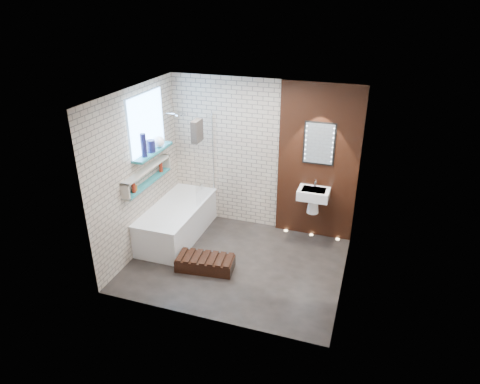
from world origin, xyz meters
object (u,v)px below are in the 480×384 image
(bathtub, at_px, (177,221))
(bath_screen, at_px, (205,160))
(washbasin, at_px, (313,197))
(walnut_step, at_px, (205,264))
(led_mirror, at_px, (319,144))

(bathtub, bearing_deg, bath_screen, 51.10)
(washbasin, height_order, walnut_step, washbasin)
(bathtub, distance_m, walnut_step, 1.13)
(bath_screen, distance_m, walnut_step, 1.74)
(bath_screen, height_order, led_mirror, led_mirror)
(bathtub, xyz_separation_m, bath_screen, (0.35, 0.44, 0.99))
(walnut_step, bearing_deg, washbasin, 45.44)
(bathtub, bearing_deg, led_mirror, 19.78)
(led_mirror, bearing_deg, bath_screen, -169.34)
(bathtub, distance_m, bath_screen, 1.14)
(led_mirror, xyz_separation_m, walnut_step, (-1.35, -1.53, -1.55))
(washbasin, distance_m, led_mirror, 0.88)
(bath_screen, xyz_separation_m, led_mirror, (1.82, 0.34, 0.37))
(bathtub, relative_size, walnut_step, 2.03)
(led_mirror, bearing_deg, walnut_step, -131.44)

